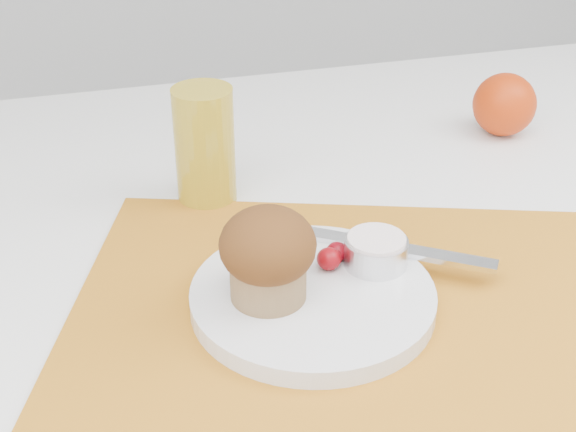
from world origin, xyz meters
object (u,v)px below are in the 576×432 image
object	(u,v)px
juice_glass	(205,146)
plate	(313,297)
orange	(504,105)
muffin	(268,254)

from	to	relation	value
juice_glass	plate	bearing A→B (deg)	-76.75
plate	juice_glass	bearing A→B (deg)	103.25
orange	muffin	world-z (taller)	muffin
muffin	orange	bearing A→B (deg)	37.16
plate	juice_glass	world-z (taller)	juice_glass
plate	orange	xyz separation A→B (m)	(0.34, 0.29, 0.03)
plate	orange	distance (m)	0.45
juice_glass	muffin	world-z (taller)	juice_glass
juice_glass	orange	bearing A→B (deg)	9.93
muffin	juice_glass	bearing A→B (deg)	93.29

